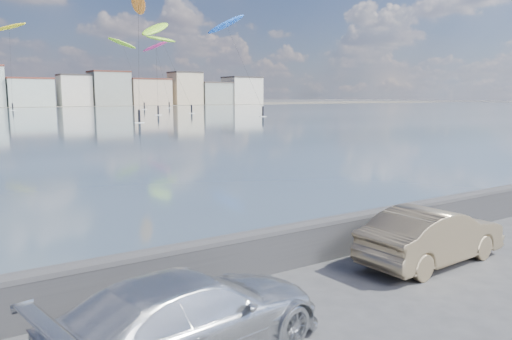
{
  "coord_description": "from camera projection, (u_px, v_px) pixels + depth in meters",
  "views": [
    {
      "loc": [
        -5.89,
        -6.4,
        4.08
      ],
      "look_at": [
        1.0,
        4.0,
        2.2
      ],
      "focal_mm": 35.0,
      "sensor_mm": 36.0,
      "label": 1
    }
  ],
  "objects": [
    {
      "name": "ground",
      "position": [
        331.0,
        321.0,
        9.1
      ],
      "size": [
        700.0,
        700.0,
        0.0
      ],
      "primitive_type": "plane",
      "color": "#333335",
      "rests_on": "ground"
    },
    {
      "name": "seawall",
      "position": [
        251.0,
        252.0,
        11.24
      ],
      "size": [
        400.0,
        0.36,
        1.08
      ],
      "color": "#28282B",
      "rests_on": "ground"
    },
    {
      "name": "car_silver",
      "position": [
        190.0,
        316.0,
        7.75
      ],
      "size": [
        4.97,
        2.66,
        1.37
      ],
      "primitive_type": "imported",
      "rotation": [
        0.0,
        0.0,
        1.74
      ],
      "color": "silver",
      "rests_on": "ground"
    },
    {
      "name": "car_champagne",
      "position": [
        432.0,
        235.0,
        12.17
      ],
      "size": [
        4.27,
        1.7,
        1.38
      ],
      "primitive_type": "imported",
      "rotation": [
        0.0,
        0.0,
        1.63
      ],
      "color": "tan",
      "rests_on": "ground"
    },
    {
      "name": "kitesurfer_0",
      "position": [
        9.0,
        28.0,
        135.8
      ],
      "size": [
        9.37,
        11.25,
        23.94
      ],
      "color": "yellow",
      "rests_on": "ground"
    },
    {
      "name": "kitesurfer_2",
      "position": [
        155.0,
        30.0,
        108.45
      ],
      "size": [
        9.33,
        13.28,
        20.9
      ],
      "color": "#8CD826",
      "rests_on": "ground"
    },
    {
      "name": "kitesurfer_5",
      "position": [
        227.0,
        25.0,
        101.13
      ],
      "size": [
        9.0,
        14.25,
        21.11
      ],
      "color": "blue",
      "rests_on": "ground"
    },
    {
      "name": "kitesurfer_8",
      "position": [
        162.0,
        40.0,
        116.73
      ],
      "size": [
        8.21,
        13.68,
        17.98
      ],
      "color": "#8CD826",
      "rests_on": "ground"
    },
    {
      "name": "kitesurfer_10",
      "position": [
        156.0,
        47.0,
        162.76
      ],
      "size": [
        8.19,
        16.92,
        22.38
      ],
      "color": "#E5338C",
      "rests_on": "ground"
    },
    {
      "name": "kitesurfer_14",
      "position": [
        122.0,
        44.0,
        148.27
      ],
      "size": [
        8.6,
        15.65,
        21.42
      ],
      "color": "#8CD826",
      "rests_on": "ground"
    },
    {
      "name": "kitesurfer_15",
      "position": [
        138.0,
        6.0,
        77.34
      ],
      "size": [
        6.17,
        10.56,
        19.74
      ],
      "color": "orange",
      "rests_on": "ground"
    }
  ]
}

